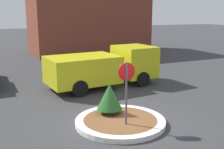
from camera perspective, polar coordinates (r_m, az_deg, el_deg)
ground_plane at (r=10.29m, az=1.67°, el=-9.98°), size 120.00×120.00×0.00m
traffic_island at (r=10.26m, az=1.68°, el=-9.53°), size 3.25×3.25×0.18m
stop_sign at (r=9.38m, az=2.95°, el=-1.96°), size 0.62×0.07×2.34m
island_shrub at (r=10.59m, az=-0.52°, el=-4.50°), size 0.96×0.96×1.14m
utility_truck at (r=14.97m, az=-1.68°, el=1.63°), size 6.07×2.79×2.06m
storefront_building at (r=27.90m, az=-4.88°, el=12.01°), size 10.81×6.07×7.24m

